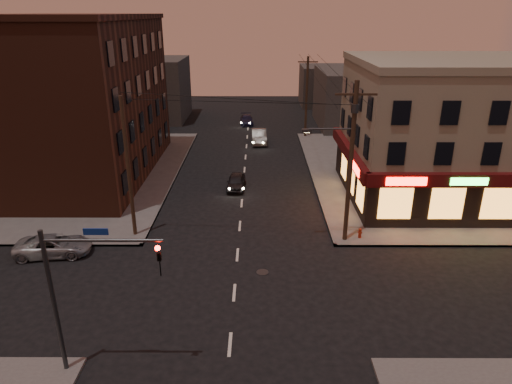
{
  "coord_description": "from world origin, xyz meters",
  "views": [
    {
      "loc": [
        1.21,
        -20.26,
        13.69
      ],
      "look_at": [
        1.12,
        6.26,
        3.2
      ],
      "focal_mm": 32.0,
      "sensor_mm": 36.0,
      "label": 1
    }
  ],
  "objects_px": {
    "sedan_near": "(236,182)",
    "sedan_mid": "(259,136)",
    "suv_cross": "(53,246)",
    "fire_hydrant": "(360,233)",
    "sedan_far": "(247,120)"
  },
  "relations": [
    {
      "from": "sedan_near",
      "to": "sedan_far",
      "type": "relative_size",
      "value": 0.88
    },
    {
      "from": "suv_cross",
      "to": "fire_hydrant",
      "type": "distance_m",
      "value": 18.98
    },
    {
      "from": "sedan_near",
      "to": "sedan_mid",
      "type": "bearing_deg",
      "value": 84.97
    },
    {
      "from": "sedan_near",
      "to": "fire_hydrant",
      "type": "xyz_separation_m",
      "value": [
        8.35,
        -9.16,
        -0.09
      ]
    },
    {
      "from": "sedan_near",
      "to": "sedan_mid",
      "type": "distance_m",
      "value": 14.35
    },
    {
      "from": "suv_cross",
      "to": "sedan_mid",
      "type": "height_order",
      "value": "sedan_mid"
    },
    {
      "from": "sedan_near",
      "to": "fire_hydrant",
      "type": "distance_m",
      "value": 12.4
    },
    {
      "from": "sedan_near",
      "to": "suv_cross",
      "type": "bearing_deg",
      "value": -130.59
    },
    {
      "from": "sedan_mid",
      "to": "fire_hydrant",
      "type": "bearing_deg",
      "value": -77.34
    },
    {
      "from": "sedan_mid",
      "to": "sedan_far",
      "type": "bearing_deg",
      "value": 97.16
    },
    {
      "from": "sedan_mid",
      "to": "sedan_far",
      "type": "height_order",
      "value": "sedan_mid"
    },
    {
      "from": "sedan_far",
      "to": "sedan_near",
      "type": "bearing_deg",
      "value": -94.43
    },
    {
      "from": "fire_hydrant",
      "to": "sedan_far",
      "type": "bearing_deg",
      "value": 103.84
    },
    {
      "from": "suv_cross",
      "to": "fire_hydrant",
      "type": "bearing_deg",
      "value": -90.54
    },
    {
      "from": "sedan_far",
      "to": "fire_hydrant",
      "type": "relative_size",
      "value": 6.03
    }
  ]
}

